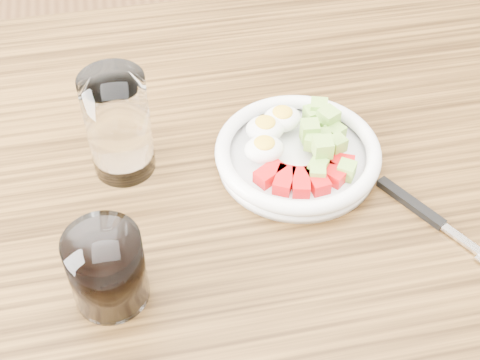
% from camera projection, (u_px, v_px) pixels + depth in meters
% --- Properties ---
extents(dining_table, '(1.50, 0.90, 0.77)m').
position_uv_depth(dining_table, '(249.00, 254.00, 0.86)').
color(dining_table, brown).
rests_on(dining_table, ground).
extents(bowl, '(0.20, 0.20, 0.05)m').
position_uv_depth(bowl, '(297.00, 151.00, 0.82)').
color(bowl, white).
rests_on(bowl, dining_table).
extents(fork, '(0.11, 0.18, 0.01)m').
position_uv_depth(fork, '(429.00, 216.00, 0.76)').
color(fork, black).
rests_on(fork, dining_table).
extents(water_glass, '(0.08, 0.08, 0.13)m').
position_uv_depth(water_glass, '(118.00, 125.00, 0.78)').
color(water_glass, white).
rests_on(water_glass, dining_table).
extents(coffee_glass, '(0.08, 0.08, 0.09)m').
position_uv_depth(coffee_glass, '(107.00, 269.00, 0.67)').
color(coffee_glass, white).
rests_on(coffee_glass, dining_table).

